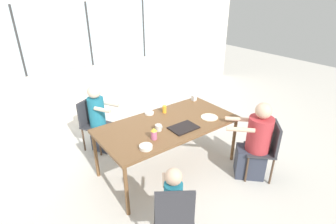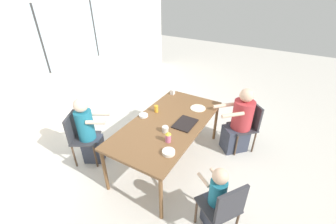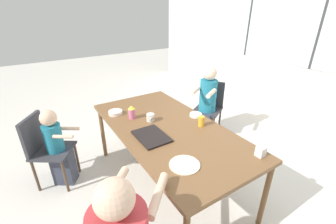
{
  "view_description": "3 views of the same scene",
  "coord_description": "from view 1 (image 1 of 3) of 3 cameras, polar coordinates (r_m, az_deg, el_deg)",
  "views": [
    {
      "loc": [
        -1.99,
        -2.67,
        2.57
      ],
      "look_at": [
        0.0,
        0.0,
        0.96
      ],
      "focal_mm": 28.0,
      "sensor_mm": 36.0,
      "label": 1
    },
    {
      "loc": [
        -2.45,
        -1.43,
        2.68
      ],
      "look_at": [
        0.0,
        0.0,
        0.96
      ],
      "focal_mm": 24.0,
      "sensor_mm": 36.0,
      "label": 2
    },
    {
      "loc": [
        1.77,
        -1.13,
        1.96
      ],
      "look_at": [
        0.0,
        0.0,
        0.96
      ],
      "focal_mm": 24.0,
      "sensor_mm": 36.0,
      "label": 3
    }
  ],
  "objects": [
    {
      "name": "person_woman_green_shirt",
      "position": [
        3.95,
        18.39,
        -6.78
      ],
      "size": [
        0.67,
        0.67,
        1.18
      ],
      "rotation": [
        0.0,
        0.0,
        0.79
      ],
      "color": "#333847",
      "rests_on": "ground_plane"
    },
    {
      "name": "sippy_cup",
      "position": [
        3.37,
        -3.09,
        -4.69
      ],
      "size": [
        0.08,
        0.08,
        0.16
      ],
      "color": "#CC668C",
      "rests_on": "dining_table"
    },
    {
      "name": "ground_plane",
      "position": [
        4.2,
        0.0,
        -11.87
      ],
      "size": [
        16.0,
        16.0,
        0.0
      ],
      "primitive_type": "plane",
      "color": "beige"
    },
    {
      "name": "milk_carton_small",
      "position": [
        4.53,
        5.68,
        3.06
      ],
      "size": [
        0.07,
        0.07,
        0.09
      ],
      "color": "silver",
      "rests_on": "dining_table"
    },
    {
      "name": "chair_for_toddler",
      "position": [
        2.8,
        1.33,
        -21.11
      ],
      "size": [
        0.56,
        0.56,
        0.88
      ],
      "rotation": [
        0.0,
        0.0,
        -0.6
      ],
      "color": "#333338",
      "rests_on": "ground_plane"
    },
    {
      "name": "dining_table",
      "position": [
        3.8,
        0.0,
        -3.15
      ],
      "size": [
        2.01,
        1.02,
        0.78
      ],
      "color": "brown",
      "rests_on": "ground_plane"
    },
    {
      "name": "food_tray_dark",
      "position": [
        3.65,
        3.39,
        -3.43
      ],
      "size": [
        0.38,
        0.27,
        0.02
      ],
      "color": "black",
      "rests_on": "dining_table"
    },
    {
      "name": "bowl_white_shallow",
      "position": [
        3.22,
        -4.85,
        -7.6
      ],
      "size": [
        0.16,
        0.16,
        0.04
      ],
      "color": "silver",
      "rests_on": "dining_table"
    },
    {
      "name": "juice_glass",
      "position": [
        4.07,
        -0.78,
        0.61
      ],
      "size": [
        0.06,
        0.06,
        0.11
      ],
      "color": "gold",
      "rests_on": "dining_table"
    },
    {
      "name": "plate_tortillas",
      "position": [
        3.99,
        9.0,
        -1.13
      ],
      "size": [
        0.26,
        0.26,
        0.01
      ],
      "color": "beige",
      "rests_on": "dining_table"
    },
    {
      "name": "chair_for_man_blue_shirt",
      "position": [
        4.6,
        -16.31,
        -1.7
      ],
      "size": [
        0.54,
        0.54,
        0.88
      ],
      "rotation": [
        0.0,
        0.0,
        -2.64
      ],
      "color": "#333338",
      "rests_on": "ground_plane"
    },
    {
      "name": "person_toddler",
      "position": [
        2.95,
        1.11,
        -19.76
      ],
      "size": [
        0.36,
        0.4,
        0.96
      ],
      "rotation": [
        0.0,
        0.0,
        -0.6
      ],
      "color": "#333847",
      "rests_on": "ground_plane"
    },
    {
      "name": "chair_for_woman_green_shirt",
      "position": [
        3.99,
        20.76,
        -6.9
      ],
      "size": [
        0.57,
        0.57,
        0.88
      ],
      "rotation": [
        0.0,
        0.0,
        0.79
      ],
      "color": "#333338",
      "rests_on": "ground_plane"
    },
    {
      "name": "bowl_cereal",
      "position": [
        4.05,
        -4.12,
        -0.21
      ],
      "size": [
        0.14,
        0.14,
        0.03
      ],
      "color": "white",
      "rests_on": "dining_table"
    },
    {
      "name": "coffee_mug",
      "position": [
        3.58,
        -2.07,
        -3.42
      ],
      "size": [
        0.1,
        0.09,
        0.09
      ],
      "color": "beige",
      "rests_on": "dining_table"
    },
    {
      "name": "person_man_blue_shirt",
      "position": [
        4.49,
        -14.78,
        -1.82
      ],
      "size": [
        0.46,
        0.54,
        1.17
      ],
      "rotation": [
        0.0,
        0.0,
        -2.64
      ],
      "color": "#333847",
      "rests_on": "ground_plane"
    },
    {
      "name": "wall_back_with_windows",
      "position": [
        5.87,
        -16.64,
        13.49
      ],
      "size": [
        8.4,
        0.08,
        2.8
      ],
      "color": "silver",
      "rests_on": "ground_plane"
    }
  ]
}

